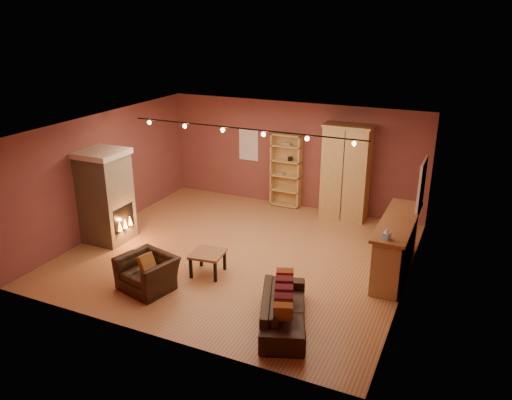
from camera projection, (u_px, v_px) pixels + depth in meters
The scene contains 16 objects.
floor at pixel (240, 253), 10.89m from camera, with size 7.00×7.00×0.00m, color #985D36.
ceiling at pixel (238, 127), 9.91m from camera, with size 7.00×7.00×0.00m, color brown.
back_wall at pixel (294, 155), 13.17m from camera, with size 7.00×0.02×2.80m, color brown.
left_wall at pixel (106, 172), 11.76m from camera, with size 0.02×6.50×2.80m, color brown.
right_wall at pixel (412, 220), 9.04m from camera, with size 0.02×6.50×2.80m, color brown.
fireplace at pixel (106, 196), 11.19m from camera, with size 1.01×0.98×2.12m.
back_window at pixel (249, 145), 13.61m from camera, with size 0.56×0.04×0.86m, color silver.
bookcase at pixel (287, 170), 13.27m from camera, with size 0.82×0.32×1.99m.
armoire at pixel (346, 172), 12.39m from camera, with size 1.19×0.67×2.41m.
bar_counter at pixel (396, 246), 9.90m from camera, with size 0.64×2.40×1.15m.
tissue_box at pixel (387, 234), 8.83m from camera, with size 0.15×0.15×0.22m.
right_window at pixel (422, 184), 10.16m from camera, with size 0.05×0.90×1.00m, color silver.
loveseat at pixel (284, 304), 8.28m from camera, with size 1.14×1.92×0.77m.
armchair at pixel (147, 267), 9.36m from camera, with size 1.11×0.86×0.86m.
coffee_table at pixel (208, 256), 9.90m from camera, with size 0.69×0.69×0.47m.
track_rail at pixel (243, 130), 10.12m from camera, with size 5.20×0.09×0.13m.
Camera 1 is at (4.38, -8.77, 4.91)m, focal length 35.00 mm.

